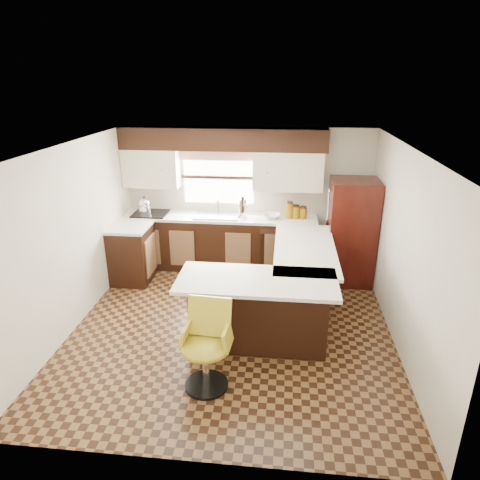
# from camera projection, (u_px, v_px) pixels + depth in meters

# --- Properties ---
(floor) EXTENTS (4.40, 4.40, 0.00)m
(floor) POSITION_uv_depth(u_px,v_px,m) (232.00, 326.00, 5.81)
(floor) COLOR #49301A
(floor) RESTS_ON ground
(ceiling) EXTENTS (4.40, 4.40, 0.00)m
(ceiling) POSITION_uv_depth(u_px,v_px,m) (231.00, 148.00, 4.94)
(ceiling) COLOR silver
(ceiling) RESTS_ON wall_back
(wall_back) EXTENTS (4.40, 0.00, 4.40)m
(wall_back) POSITION_uv_depth(u_px,v_px,m) (247.00, 198.00, 7.41)
(wall_back) COLOR beige
(wall_back) RESTS_ON floor
(wall_front) EXTENTS (4.40, 0.00, 4.40)m
(wall_front) POSITION_uv_depth(u_px,v_px,m) (196.00, 348.00, 3.33)
(wall_front) COLOR beige
(wall_front) RESTS_ON floor
(wall_left) EXTENTS (0.00, 4.40, 4.40)m
(wall_left) POSITION_uv_depth(u_px,v_px,m) (72.00, 238.00, 5.58)
(wall_left) COLOR beige
(wall_left) RESTS_ON floor
(wall_right) EXTENTS (0.00, 4.40, 4.40)m
(wall_right) POSITION_uv_depth(u_px,v_px,m) (404.00, 251.00, 5.16)
(wall_right) COLOR beige
(wall_right) RESTS_ON floor
(base_cab_back) EXTENTS (3.30, 0.60, 0.90)m
(base_cab_back) POSITION_uv_depth(u_px,v_px,m) (220.00, 243.00, 7.45)
(base_cab_back) COLOR black
(base_cab_back) RESTS_ON floor
(base_cab_left) EXTENTS (0.60, 0.70, 0.90)m
(base_cab_left) POSITION_uv_depth(u_px,v_px,m) (132.00, 254.00, 6.98)
(base_cab_left) COLOR black
(base_cab_left) RESTS_ON floor
(counter_back) EXTENTS (3.30, 0.60, 0.04)m
(counter_back) POSITION_uv_depth(u_px,v_px,m) (220.00, 217.00, 7.28)
(counter_back) COLOR silver
(counter_back) RESTS_ON base_cab_back
(counter_left) EXTENTS (0.60, 0.70, 0.04)m
(counter_left) POSITION_uv_depth(u_px,v_px,m) (130.00, 227.00, 6.81)
(counter_left) COLOR silver
(counter_left) RESTS_ON base_cab_left
(soffit) EXTENTS (3.40, 0.35, 0.36)m
(soffit) POSITION_uv_depth(u_px,v_px,m) (222.00, 139.00, 6.92)
(soffit) COLOR black
(soffit) RESTS_ON wall_back
(upper_cab_left) EXTENTS (0.94, 0.35, 0.64)m
(upper_cab_left) POSITION_uv_depth(u_px,v_px,m) (151.00, 168.00, 7.23)
(upper_cab_left) COLOR beige
(upper_cab_left) RESTS_ON wall_back
(upper_cab_right) EXTENTS (1.14, 0.35, 0.64)m
(upper_cab_right) POSITION_uv_depth(u_px,v_px,m) (288.00, 171.00, 7.00)
(upper_cab_right) COLOR beige
(upper_cab_right) RESTS_ON wall_back
(window_pane) EXTENTS (1.20, 0.02, 0.90)m
(window_pane) POSITION_uv_depth(u_px,v_px,m) (218.00, 177.00, 7.32)
(window_pane) COLOR white
(window_pane) RESTS_ON wall_back
(valance) EXTENTS (1.30, 0.06, 0.18)m
(valance) POSITION_uv_depth(u_px,v_px,m) (218.00, 155.00, 7.14)
(valance) COLOR #D19B93
(valance) RESTS_ON wall_back
(sink) EXTENTS (0.75, 0.45, 0.03)m
(sink) POSITION_uv_depth(u_px,v_px,m) (216.00, 215.00, 7.25)
(sink) COLOR #B2B2B7
(sink) RESTS_ON counter_back
(dishwasher) EXTENTS (0.58, 0.03, 0.78)m
(dishwasher) POSITION_uv_depth(u_px,v_px,m) (277.00, 253.00, 7.09)
(dishwasher) COLOR black
(dishwasher) RESTS_ON floor
(cooktop) EXTENTS (0.58, 0.50, 0.02)m
(cooktop) POSITION_uv_depth(u_px,v_px,m) (151.00, 213.00, 7.37)
(cooktop) COLOR black
(cooktop) RESTS_ON counter_back
(peninsula_long) EXTENTS (0.60, 1.95, 0.90)m
(peninsula_long) POSITION_uv_depth(u_px,v_px,m) (300.00, 279.00, 6.13)
(peninsula_long) COLOR black
(peninsula_long) RESTS_ON floor
(peninsula_return) EXTENTS (1.65, 0.60, 0.90)m
(peninsula_return) POSITION_uv_depth(u_px,v_px,m) (259.00, 312.00, 5.28)
(peninsula_return) COLOR black
(peninsula_return) RESTS_ON floor
(counter_pen_long) EXTENTS (0.84, 1.95, 0.04)m
(counter_pen_long) POSITION_uv_depth(u_px,v_px,m) (305.00, 249.00, 5.96)
(counter_pen_long) COLOR silver
(counter_pen_long) RESTS_ON peninsula_long
(counter_pen_return) EXTENTS (1.89, 0.84, 0.04)m
(counter_pen_return) POSITION_uv_depth(u_px,v_px,m) (257.00, 281.00, 5.03)
(counter_pen_return) COLOR silver
(counter_pen_return) RESTS_ON peninsula_return
(refrigerator) EXTENTS (0.73, 0.70, 1.69)m
(refrigerator) POSITION_uv_depth(u_px,v_px,m) (351.00, 232.00, 6.82)
(refrigerator) COLOR #340D08
(refrigerator) RESTS_ON floor
(bar_chair) EXTENTS (0.56, 0.56, 0.98)m
(bar_chair) POSITION_uv_depth(u_px,v_px,m) (205.00, 348.00, 4.52)
(bar_chair) COLOR gold
(bar_chair) RESTS_ON floor
(kettle) EXTENTS (0.21, 0.21, 0.29)m
(kettle) POSITION_uv_depth(u_px,v_px,m) (145.00, 205.00, 7.32)
(kettle) COLOR silver
(kettle) RESTS_ON cooktop
(percolator) EXTENTS (0.14, 0.14, 0.32)m
(percolator) POSITION_uv_depth(u_px,v_px,m) (243.00, 208.00, 7.18)
(percolator) COLOR silver
(percolator) RESTS_ON counter_back
(mixing_bowl) EXTENTS (0.31, 0.31, 0.07)m
(mixing_bowl) POSITION_uv_depth(u_px,v_px,m) (272.00, 216.00, 7.17)
(mixing_bowl) COLOR white
(mixing_bowl) RESTS_ON counter_back
(canister_large) EXTENTS (0.12, 0.12, 0.26)m
(canister_large) POSITION_uv_depth(u_px,v_px,m) (290.00, 211.00, 7.13)
(canister_large) COLOR #825907
(canister_large) RESTS_ON counter_back
(canister_med) EXTENTS (0.13, 0.13, 0.20)m
(canister_med) POSITION_uv_depth(u_px,v_px,m) (296.00, 212.00, 7.13)
(canister_med) COLOR #825907
(canister_med) RESTS_ON counter_back
(canister_small) EXTENTS (0.12, 0.12, 0.18)m
(canister_small) POSITION_uv_depth(u_px,v_px,m) (303.00, 213.00, 7.12)
(canister_small) COLOR #825907
(canister_small) RESTS_ON counter_back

